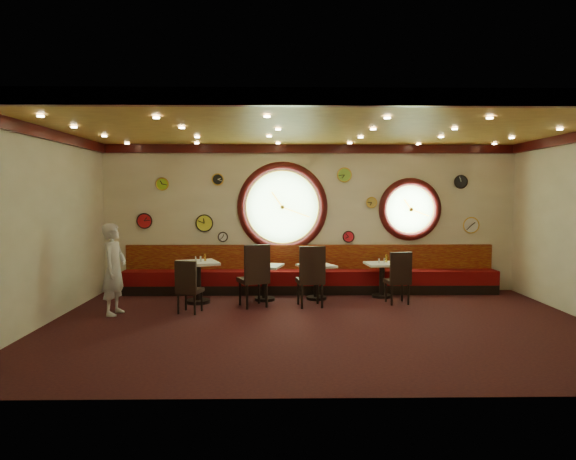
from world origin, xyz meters
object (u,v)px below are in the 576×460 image
object	(u,v)px
condiment_b_salt	(260,262)
chair_d	(399,274)
table_b	(265,278)
condiment_a_pepper	(201,259)
chair_a	(188,283)
condiment_c_salt	(312,262)
condiment_a_bottle	(205,257)
condiment_d_pepper	(384,260)
condiment_b_bottle	(267,260)
condiment_b_pepper	(266,263)
table_a	(198,277)
condiment_c_bottle	(320,261)
condiment_a_salt	(196,259)
chair_b	(255,271)
condiment_c_pepper	(318,263)
table_c	(316,277)
waiter	(114,269)
condiment_d_bottle	(386,258)
table_d	(382,276)
condiment_d_salt	(379,261)
chair_c	(311,272)

from	to	relation	value
condiment_b_salt	chair_d	bearing A→B (deg)	-10.09
table_b	condiment_a_pepper	size ratio (longest dim) A/B	7.31
table_b	chair_a	bearing A→B (deg)	-139.61
condiment_c_salt	condiment_a_bottle	world-z (taller)	condiment_a_bottle
condiment_d_pepper	condiment_b_bottle	distance (m)	2.41
condiment_b_pepper	condiment_b_bottle	size ratio (longest dim) A/B	0.58
condiment_c_salt	condiment_a_bottle	xyz separation A→B (m)	(-2.13, -0.30, 0.13)
table_a	condiment_a_bottle	world-z (taller)	condiment_a_bottle
table_b	condiment_c_bottle	xyz separation A→B (m)	(1.12, 0.11, 0.33)
condiment_a_salt	chair_b	bearing A→B (deg)	-23.72
condiment_c_bottle	condiment_c_pepper	bearing A→B (deg)	-123.42
condiment_b_salt	table_a	bearing A→B (deg)	-166.59
condiment_a_salt	condiment_a_bottle	bearing A→B (deg)	-9.86
table_b	condiment_c_salt	size ratio (longest dim) A/B	7.30
table_c	condiment_a_bottle	distance (m)	2.27
waiter	condiment_d_pepper	bearing A→B (deg)	-67.16
condiment_b_bottle	condiment_d_bottle	xyz separation A→B (m)	(2.48, 0.24, 0.01)
condiment_c_salt	condiment_a_salt	bearing A→B (deg)	-173.51
chair_d	condiment_c_bottle	size ratio (longest dim) A/B	4.18
condiment_b_salt	condiment_a_bottle	bearing A→B (deg)	-168.46
chair_d	table_d	bearing A→B (deg)	97.98
chair_a	condiment_d_bottle	world-z (taller)	chair_a
condiment_c_pepper	condiment_d_pepper	size ratio (longest dim) A/B	0.89
table_b	condiment_d_bottle	bearing A→B (deg)	8.35
table_a	condiment_c_bottle	xyz separation A→B (m)	(2.42, 0.33, 0.27)
chair_a	condiment_d_bottle	xyz separation A→B (m)	(3.86, 1.51, 0.25)
condiment_a_pepper	condiment_c_pepper	size ratio (longest dim) A/B	1.16
condiment_b_bottle	condiment_d_bottle	distance (m)	2.49
table_a	chair_b	xyz separation A→B (m)	(1.14, -0.42, 0.17)
table_a	condiment_b_salt	bearing A→B (deg)	13.41
chair_d	condiment_c_salt	size ratio (longest dim) A/B	5.80
table_c	chair_b	bearing A→B (deg)	-148.66
condiment_c_pepper	condiment_c_salt	bearing A→B (deg)	135.19
condiment_c_salt	condiment_b_pepper	world-z (taller)	condiment_c_salt
condiment_d_salt	chair_d	bearing A→B (deg)	-69.02
condiment_b_pepper	condiment_a_bottle	xyz separation A→B (m)	(-1.19, -0.17, 0.13)
condiment_b_salt	condiment_a_salt	bearing A→B (deg)	-171.61
condiment_b_salt	waiter	bearing A→B (deg)	-154.31
table_d	condiment_a_salt	world-z (taller)	condiment_a_salt
condiment_b_pepper	condiment_d_pepper	bearing A→B (deg)	5.52
chair_b	condiment_c_bottle	xyz separation A→B (m)	(1.28, 0.75, 0.10)
chair_c	condiment_c_salt	distance (m)	0.82
table_a	condiment_a_pepper	xyz separation A→B (m)	(0.07, -0.04, 0.36)
table_c	condiment_c_salt	world-z (taller)	condiment_c_salt
chair_c	condiment_b_bottle	xyz separation A→B (m)	(-0.85, 0.79, 0.12)
condiment_d_salt	condiment_a_pepper	size ratio (longest dim) A/B	0.89
condiment_a_bottle	chair_b	bearing A→B (deg)	-26.06
condiment_c_salt	condiment_b_pepper	xyz separation A→B (m)	(-0.94, -0.12, -0.00)
chair_c	condiment_c_salt	xyz separation A→B (m)	(0.07, 0.81, 0.09)
condiment_d_pepper	chair_d	bearing A→B (deg)	-77.38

